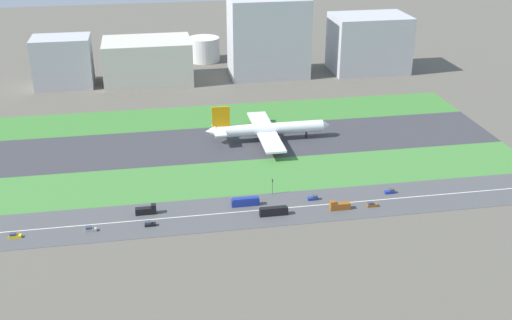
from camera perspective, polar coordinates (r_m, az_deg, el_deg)
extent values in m
plane|color=#5B564C|center=(323.87, -2.70, 1.53)|extent=(800.00, 800.00, 0.00)
cube|color=#38383D|center=(323.86, -2.70, 1.54)|extent=(280.00, 46.00, 0.10)
cube|color=#3D7A33|center=(361.75, -3.57, 4.01)|extent=(280.00, 36.00, 0.10)
cube|color=#427F38|center=(286.81, -1.62, -1.58)|extent=(280.00, 36.00, 0.10)
cube|color=#4C4C4F|center=(258.73, -0.55, -4.62)|extent=(280.00, 28.00, 0.10)
cube|color=silver|center=(258.70, -0.55, -4.61)|extent=(266.00, 0.50, 0.01)
cylinder|color=white|center=(324.88, 1.23, 2.83)|extent=(56.00, 6.00, 6.00)
cone|color=white|center=(331.71, 6.32, 3.15)|extent=(4.00, 5.70, 5.70)
cone|color=white|center=(320.38, -4.14, 2.61)|extent=(5.00, 5.40, 5.40)
cube|color=orange|center=(318.35, -3.19, 3.88)|extent=(9.00, 0.80, 11.00)
cube|color=white|center=(320.74, -3.34, 2.69)|extent=(6.00, 16.00, 0.60)
cube|color=white|center=(338.69, 0.40, 3.53)|extent=(10.00, 26.00, 1.00)
cylinder|color=gray|center=(334.16, 0.75, 2.83)|extent=(5.00, 3.20, 3.20)
cube|color=white|center=(311.34, 1.40, 1.61)|extent=(10.00, 26.00, 1.00)
cylinder|color=gray|center=(317.79, 1.36, 1.66)|extent=(5.00, 3.20, 3.20)
cylinder|color=black|center=(330.74, 4.55, 2.30)|extent=(1.00, 1.00, 3.20)
cylinder|color=black|center=(329.07, 0.42, 2.26)|extent=(1.00, 1.00, 3.20)
cylinder|color=black|center=(322.70, 0.64, 1.80)|extent=(1.00, 1.00, 3.20)
cube|color=black|center=(251.41, -9.50, -5.76)|extent=(4.40, 1.80, 1.10)
cube|color=#333D4C|center=(250.93, -9.70, -5.58)|extent=(2.20, 1.66, 0.90)
cube|color=navy|center=(278.37, 11.96, -2.85)|extent=(4.40, 1.80, 1.10)
cube|color=#333D4C|center=(278.21, 12.13, -2.65)|extent=(2.20, 1.66, 0.90)
cube|color=black|center=(255.12, 1.60, -4.68)|extent=(11.60, 2.50, 3.00)
cube|color=black|center=(254.25, 1.59, -4.34)|extent=(10.80, 2.30, 0.50)
cube|color=#99999E|center=(252.71, -14.66, -6.11)|extent=(4.40, 1.80, 1.10)
cube|color=#333D4C|center=(252.30, -14.87, -5.92)|extent=(2.20, 1.66, 0.90)
cube|color=yellow|center=(257.04, -20.87, -6.45)|extent=(4.40, 1.80, 1.10)
cube|color=#333D4C|center=(256.73, -21.08, -6.27)|extent=(2.20, 1.66, 0.90)
cube|color=navy|center=(268.13, 5.15, -3.48)|extent=(4.40, 1.80, 1.10)
cube|color=#333D4C|center=(267.86, 5.32, -3.28)|extent=(2.20, 1.66, 0.90)
cube|color=navy|center=(262.17, -0.97, -3.83)|extent=(11.60, 2.50, 3.00)
cube|color=navy|center=(261.37, -0.95, -3.49)|extent=(10.80, 2.30, 0.50)
cube|color=black|center=(259.76, -9.90, -4.53)|extent=(8.40, 2.50, 2.80)
cube|color=black|center=(258.78, -9.22, -4.09)|extent=(2.00, 2.30, 1.20)
cube|color=brown|center=(261.59, 7.58, -4.15)|extent=(8.40, 2.50, 2.80)
cube|color=brown|center=(259.76, 6.92, -3.83)|extent=(2.00, 2.30, 1.20)
cube|color=brown|center=(266.24, 10.43, -4.03)|extent=(4.40, 1.80, 1.10)
cube|color=#333D4C|center=(265.51, 10.29, -3.85)|extent=(2.20, 1.66, 0.90)
cylinder|color=#4C4C51|center=(270.55, 1.49, -2.53)|extent=(0.24, 0.24, 6.00)
cube|color=black|center=(268.94, 1.50, -1.85)|extent=(0.36, 0.36, 1.20)
sphere|color=#19D826|center=(268.64, 1.51, -1.81)|extent=(0.24, 0.24, 0.24)
cube|color=#B2B2B7|center=(427.93, -17.01, 8.46)|extent=(36.31, 25.27, 32.02)
cube|color=beige|center=(425.19, -9.73, 8.79)|extent=(56.66, 37.62, 27.90)
cube|color=#B2B2B7|center=(429.95, 1.14, 10.98)|extent=(52.10, 30.11, 52.35)
cube|color=#B2B2B7|center=(450.31, 10.14, 10.33)|extent=(51.31, 35.63, 38.57)
cylinder|color=silver|center=(471.94, -4.72, 9.92)|extent=(22.97, 22.97, 17.24)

